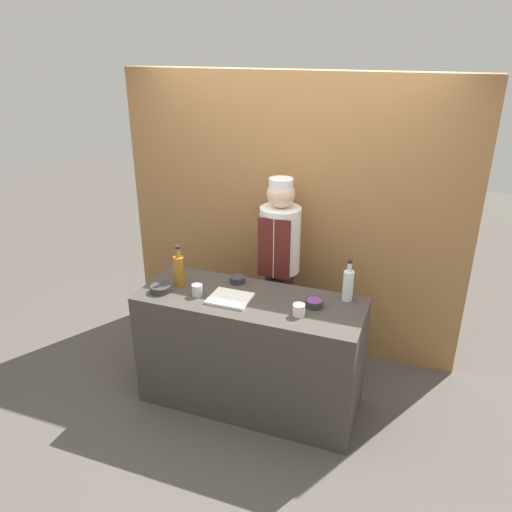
{
  "coord_description": "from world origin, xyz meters",
  "views": [
    {
      "loc": [
        1.14,
        -2.94,
        2.62
      ],
      "look_at": [
        0.0,
        0.12,
        1.19
      ],
      "focal_mm": 35.0,
      "sensor_mm": 36.0,
      "label": 1
    }
  ],
  "objects_px": {
    "sauce_bowl_purple": "(314,303)",
    "chef_center": "(279,265)",
    "sauce_bowl_orange": "(237,279)",
    "cup_steel": "(197,290)",
    "sauce_bowl_green": "(160,288)",
    "bottle_clear": "(348,285)",
    "cutting_board": "(230,298)",
    "cup_cream": "(299,310)",
    "bottle_amber": "(179,270)"
  },
  "relations": [
    {
      "from": "sauce_bowl_purple",
      "to": "chef_center",
      "type": "height_order",
      "value": "chef_center"
    },
    {
      "from": "sauce_bowl_orange",
      "to": "sauce_bowl_purple",
      "type": "relative_size",
      "value": 0.93
    },
    {
      "from": "cup_steel",
      "to": "chef_center",
      "type": "relative_size",
      "value": 0.05
    },
    {
      "from": "sauce_bowl_green",
      "to": "bottle_clear",
      "type": "bearing_deg",
      "value": 15.14
    },
    {
      "from": "sauce_bowl_purple",
      "to": "cutting_board",
      "type": "bearing_deg",
      "value": -169.08
    },
    {
      "from": "sauce_bowl_green",
      "to": "cup_steel",
      "type": "bearing_deg",
      "value": 7.9
    },
    {
      "from": "sauce_bowl_orange",
      "to": "bottle_clear",
      "type": "distance_m",
      "value": 0.84
    },
    {
      "from": "cup_steel",
      "to": "bottle_clear",
      "type": "bearing_deg",
      "value": 17.05
    },
    {
      "from": "sauce_bowl_green",
      "to": "cutting_board",
      "type": "relative_size",
      "value": 0.52
    },
    {
      "from": "sauce_bowl_orange",
      "to": "cup_cream",
      "type": "height_order",
      "value": "cup_cream"
    },
    {
      "from": "cutting_board",
      "to": "chef_center",
      "type": "bearing_deg",
      "value": 79.24
    },
    {
      "from": "sauce_bowl_orange",
      "to": "sauce_bowl_green",
      "type": "relative_size",
      "value": 0.78
    },
    {
      "from": "cup_cream",
      "to": "chef_center",
      "type": "bearing_deg",
      "value": 116.61
    },
    {
      "from": "bottle_amber",
      "to": "cup_steel",
      "type": "relative_size",
      "value": 3.62
    },
    {
      "from": "cutting_board",
      "to": "sauce_bowl_purple",
      "type": "bearing_deg",
      "value": 10.92
    },
    {
      "from": "sauce_bowl_green",
      "to": "chef_center",
      "type": "distance_m",
      "value": 1.03
    },
    {
      "from": "cup_steel",
      "to": "cutting_board",
      "type": "bearing_deg",
      "value": 5.4
    },
    {
      "from": "bottle_amber",
      "to": "sauce_bowl_orange",
      "type": "bearing_deg",
      "value": 25.64
    },
    {
      "from": "cup_cream",
      "to": "sauce_bowl_purple",
      "type": "bearing_deg",
      "value": 66.46
    },
    {
      "from": "sauce_bowl_green",
      "to": "sauce_bowl_purple",
      "type": "bearing_deg",
      "value": 8.95
    },
    {
      "from": "sauce_bowl_green",
      "to": "cup_steel",
      "type": "xyz_separation_m",
      "value": [
        0.28,
        0.04,
        0.02
      ]
    },
    {
      "from": "sauce_bowl_orange",
      "to": "cutting_board",
      "type": "distance_m",
      "value": 0.28
    },
    {
      "from": "bottle_amber",
      "to": "sauce_bowl_green",
      "type": "bearing_deg",
      "value": -117.58
    },
    {
      "from": "sauce_bowl_orange",
      "to": "cutting_board",
      "type": "height_order",
      "value": "sauce_bowl_orange"
    },
    {
      "from": "sauce_bowl_purple",
      "to": "bottle_clear",
      "type": "xyz_separation_m",
      "value": [
        0.2,
        0.18,
        0.09
      ]
    },
    {
      "from": "sauce_bowl_orange",
      "to": "cutting_board",
      "type": "bearing_deg",
      "value": -78.19
    },
    {
      "from": "bottle_clear",
      "to": "chef_center",
      "type": "distance_m",
      "value": 0.78
    },
    {
      "from": "sauce_bowl_green",
      "to": "chef_center",
      "type": "xyz_separation_m",
      "value": [
        0.67,
        0.78,
        -0.04
      ]
    },
    {
      "from": "sauce_bowl_orange",
      "to": "bottle_clear",
      "type": "height_order",
      "value": "bottle_clear"
    },
    {
      "from": "sauce_bowl_green",
      "to": "sauce_bowl_purple",
      "type": "height_order",
      "value": "sauce_bowl_purple"
    },
    {
      "from": "sauce_bowl_orange",
      "to": "chef_center",
      "type": "distance_m",
      "value": 0.49
    },
    {
      "from": "bottle_amber",
      "to": "chef_center",
      "type": "relative_size",
      "value": 0.19
    },
    {
      "from": "cup_cream",
      "to": "sauce_bowl_orange",
      "type": "bearing_deg",
      "value": 151.16
    },
    {
      "from": "sauce_bowl_orange",
      "to": "sauce_bowl_green",
      "type": "xyz_separation_m",
      "value": [
        -0.47,
        -0.34,
        0.0
      ]
    },
    {
      "from": "sauce_bowl_purple",
      "to": "chef_center",
      "type": "distance_m",
      "value": 0.76
    },
    {
      "from": "sauce_bowl_purple",
      "to": "sauce_bowl_green",
      "type": "bearing_deg",
      "value": -171.05
    },
    {
      "from": "bottle_clear",
      "to": "cup_steel",
      "type": "bearing_deg",
      "value": -162.95
    },
    {
      "from": "bottle_clear",
      "to": "sauce_bowl_purple",
      "type": "bearing_deg",
      "value": -137.6
    },
    {
      "from": "cup_cream",
      "to": "bottle_amber",
      "type": "bearing_deg",
      "value": 172.41
    },
    {
      "from": "sauce_bowl_purple",
      "to": "bottle_amber",
      "type": "relative_size",
      "value": 0.4
    },
    {
      "from": "bottle_clear",
      "to": "chef_center",
      "type": "relative_size",
      "value": 0.19
    },
    {
      "from": "cutting_board",
      "to": "bottle_amber",
      "type": "relative_size",
      "value": 0.92
    },
    {
      "from": "sauce_bowl_orange",
      "to": "cup_cream",
      "type": "relative_size",
      "value": 1.42
    },
    {
      "from": "sauce_bowl_purple",
      "to": "bottle_clear",
      "type": "height_order",
      "value": "bottle_clear"
    },
    {
      "from": "cup_steel",
      "to": "cup_cream",
      "type": "xyz_separation_m",
      "value": [
        0.76,
        -0.02,
        -0.0
      ]
    },
    {
      "from": "bottle_amber",
      "to": "cutting_board",
      "type": "bearing_deg",
      "value": -11.1
    },
    {
      "from": "sauce_bowl_green",
      "to": "sauce_bowl_orange",
      "type": "bearing_deg",
      "value": 35.74
    },
    {
      "from": "sauce_bowl_green",
      "to": "bottle_amber",
      "type": "relative_size",
      "value": 0.48
    },
    {
      "from": "sauce_bowl_orange",
      "to": "cutting_board",
      "type": "xyz_separation_m",
      "value": [
        0.06,
        -0.28,
        -0.02
      ]
    },
    {
      "from": "cutting_board",
      "to": "chef_center",
      "type": "relative_size",
      "value": 0.18
    }
  ]
}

